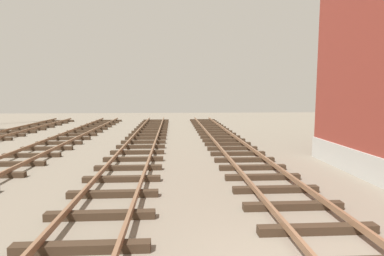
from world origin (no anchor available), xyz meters
The scene contains 0 objects.
Camera 1 is at (-2.31, -4.02, 2.90)m, focal length 29.48 mm.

